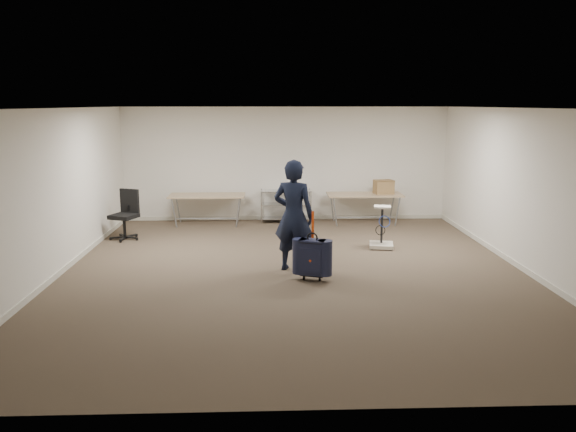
{
  "coord_description": "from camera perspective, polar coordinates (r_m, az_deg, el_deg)",
  "views": [
    {
      "loc": [
        -0.45,
        -9.37,
        2.87
      ],
      "look_at": [
        -0.09,
        0.3,
        0.93
      ],
      "focal_mm": 35.0,
      "sensor_mm": 36.0,
      "label": 1
    }
  ],
  "objects": [
    {
      "name": "wire_shelf",
      "position": [
        13.8,
        -0.22,
        1.2
      ],
      "size": [
        1.22,
        0.47,
        0.8
      ],
      "color": "#B9BCC0",
      "rests_on": "ground"
    },
    {
      "name": "room_shell",
      "position": [
        11.13,
        0.27,
        -3.34
      ],
      "size": [
        8.0,
        9.0,
        9.0
      ],
      "color": "silver",
      "rests_on": "ground"
    },
    {
      "name": "equipment_cart",
      "position": [
        11.5,
        9.48,
        -2.11
      ],
      "size": [
        0.55,
        0.55,
        0.86
      ],
      "color": "beige",
      "rests_on": "ground"
    },
    {
      "name": "folding_table_right",
      "position": [
        13.7,
        7.79,
        2.03
      ],
      "size": [
        1.8,
        0.75,
        0.73
      ],
      "color": "tan",
      "rests_on": "ground"
    },
    {
      "name": "ground",
      "position": [
        9.81,
        0.61,
        -5.67
      ],
      "size": [
        9.0,
        9.0,
        0.0
      ],
      "primitive_type": "plane",
      "color": "#413527",
      "rests_on": "ground"
    },
    {
      "name": "person",
      "position": [
        9.67,
        0.58,
        0.02
      ],
      "size": [
        0.83,
        0.68,
        1.95
      ],
      "primitive_type": "imported",
      "rotation": [
        0.0,
        0.0,
        2.79
      ],
      "color": "black",
      "rests_on": "ground"
    },
    {
      "name": "cardboard_box",
      "position": [
        13.77,
        9.69,
        2.94
      ],
      "size": [
        0.49,
        0.39,
        0.33
      ],
      "primitive_type": "cube",
      "rotation": [
        0.0,
        0.0,
        0.15
      ],
      "color": "brown",
      "rests_on": "folding_table_right"
    },
    {
      "name": "office_chair",
      "position": [
        12.58,
        -16.17,
        -0.8
      ],
      "size": [
        0.64,
        0.66,
        1.06
      ],
      "color": "black",
      "rests_on": "ground"
    },
    {
      "name": "suitcase",
      "position": [
        9.23,
        2.47,
        -4.22
      ],
      "size": [
        0.48,
        0.37,
        1.16
      ],
      "color": "#151C31",
      "rests_on": "ground"
    },
    {
      "name": "folding_table_left",
      "position": [
        13.58,
        -8.23,
        1.93
      ],
      "size": [
        1.8,
        0.75,
        0.73
      ],
      "color": "tan",
      "rests_on": "ground"
    }
  ]
}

